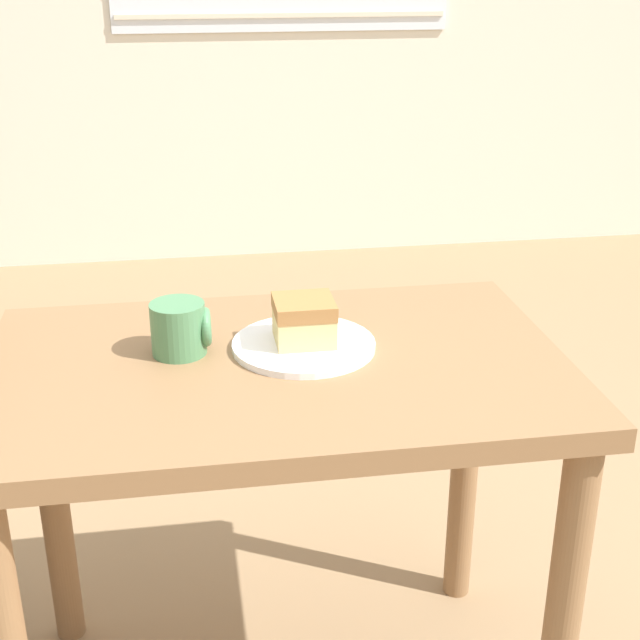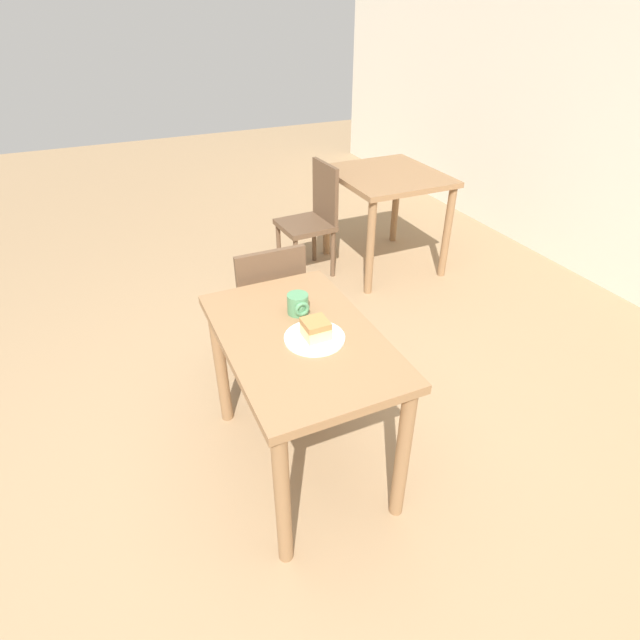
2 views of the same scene
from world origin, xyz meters
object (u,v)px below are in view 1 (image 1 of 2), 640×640
(plate, at_px, (304,345))
(coffee_mug, at_px, (181,328))
(dining_table_near, at_px, (278,429))
(cake_slice, at_px, (304,320))

(plate, height_order, coffee_mug, coffee_mug)
(dining_table_near, height_order, cake_slice, cake_slice)
(cake_slice, bearing_deg, dining_table_near, -138.48)
(dining_table_near, relative_size, cake_slice, 9.57)
(cake_slice, bearing_deg, coffee_mug, 177.19)
(cake_slice, bearing_deg, plate, -108.72)
(cake_slice, xyz_separation_m, coffee_mug, (-0.21, 0.01, -0.01))
(coffee_mug, bearing_deg, plate, -4.09)
(plate, bearing_deg, coffee_mug, 175.91)
(coffee_mug, bearing_deg, cake_slice, -2.81)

